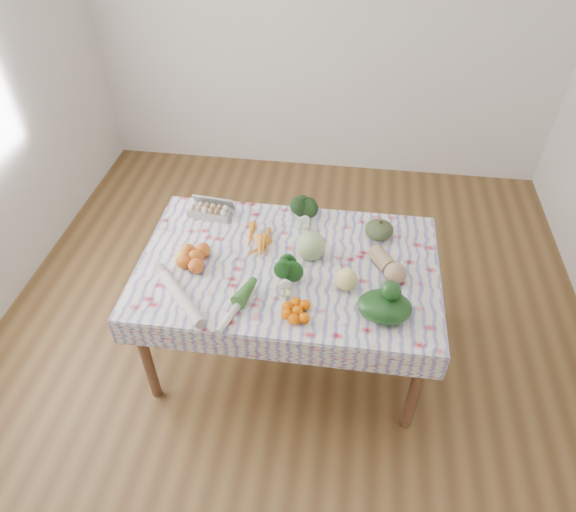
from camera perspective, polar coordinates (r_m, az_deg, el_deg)
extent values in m
plane|color=brown|center=(3.41, 0.00, -10.24)|extent=(4.50, 4.50, 0.00)
cube|color=silver|center=(4.51, 4.35, 25.36)|extent=(4.00, 0.04, 2.80)
cube|color=brown|center=(2.87, 0.00, -1.33)|extent=(1.60, 1.00, 0.04)
cylinder|color=brown|center=(3.03, -15.45, -10.82)|extent=(0.06, 0.06, 0.71)
cylinder|color=brown|center=(2.89, 13.89, -14.14)|extent=(0.06, 0.06, 0.71)
cylinder|color=brown|center=(3.58, -10.83, 0.29)|extent=(0.06, 0.06, 0.71)
cylinder|color=brown|center=(3.46, 13.27, -1.97)|extent=(0.06, 0.06, 0.71)
cube|color=white|center=(2.85, 0.00, -0.95)|extent=(1.66, 1.06, 0.01)
cube|color=#9C9D98|center=(3.18, -8.74, 4.90)|extent=(0.27, 0.13, 0.07)
cube|color=orange|center=(2.97, -3.22, 1.80)|extent=(0.29, 0.28, 0.04)
ellipsoid|color=#193516|center=(3.09, 1.86, 5.01)|extent=(0.18, 0.16, 0.14)
ellipsoid|color=#3A4927|center=(3.03, 10.08, 2.89)|extent=(0.20, 0.20, 0.11)
sphere|color=#9DBD75|center=(2.83, 2.58, 1.15)|extent=(0.21, 0.21, 0.16)
ellipsoid|color=tan|center=(2.81, 11.10, -0.89)|extent=(0.24, 0.28, 0.12)
cube|color=#D5611D|center=(2.86, -10.20, -0.12)|extent=(0.28, 0.28, 0.09)
ellipsoid|color=#154515|center=(2.69, -0.40, -2.18)|extent=(0.19, 0.19, 0.12)
cube|color=#F36400|center=(2.56, 1.06, -6.06)|extent=(0.21, 0.21, 0.06)
sphere|color=#EAE07E|center=(2.69, 6.52, -2.62)|extent=(0.12, 0.12, 0.12)
ellipsoid|color=#123411|center=(2.58, 10.68, -5.55)|extent=(0.33, 0.29, 0.12)
cylinder|color=beige|center=(2.67, -11.73, -4.59)|extent=(0.34, 0.36, 0.06)
cylinder|color=silver|center=(2.61, -5.72, -5.62)|extent=(0.15, 0.36, 0.04)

